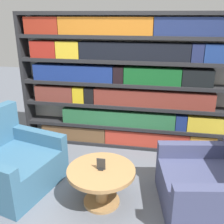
{
  "coord_description": "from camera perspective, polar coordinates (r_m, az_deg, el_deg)",
  "views": [
    {
      "loc": [
        0.47,
        -2.2,
        1.92
      ],
      "look_at": [
        -0.07,
        0.67,
        0.82
      ],
      "focal_mm": 42.0,
      "sensor_mm": 36.0,
      "label": 1
    }
  ],
  "objects": [
    {
      "name": "bookshelf",
      "position": [
        3.8,
        3.28,
        6.24
      ],
      "size": [
        3.12,
        0.3,
        1.96
      ],
      "color": "silver",
      "rests_on": "ground_plane"
    },
    {
      "name": "coffee_table",
      "position": [
        2.83,
        -2.35,
        -14.34
      ],
      "size": [
        0.71,
        0.71,
        0.42
      ],
      "color": "#AD7F4C",
      "rests_on": "ground_plane"
    },
    {
      "name": "armchair_left",
      "position": [
        3.34,
        -21.31,
        -10.38
      ],
      "size": [
        1.09,
        1.12,
        0.87
      ],
      "rotation": [
        0.0,
        0.0,
        1.32
      ],
      "color": "#386684",
      "rests_on": "ground_plane"
    },
    {
      "name": "ground_plane",
      "position": [
        2.96,
        -1.11,
        -19.88
      ],
      "size": [
        14.0,
        14.0,
        0.0
      ],
      "primitive_type": "plane",
      "color": "slate"
    },
    {
      "name": "table_sign",
      "position": [
        2.74,
        -2.4,
        -11.44
      ],
      "size": [
        0.09,
        0.06,
        0.12
      ],
      "color": "black",
      "rests_on": "coffee_table"
    },
    {
      "name": "armchair_right",
      "position": [
        2.96,
        20.86,
        -14.67
      ],
      "size": [
        1.04,
        1.07,
        0.87
      ],
      "rotation": [
        0.0,
        0.0,
        -1.4
      ],
      "color": "#42476B",
      "rests_on": "ground_plane"
    }
  ]
}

